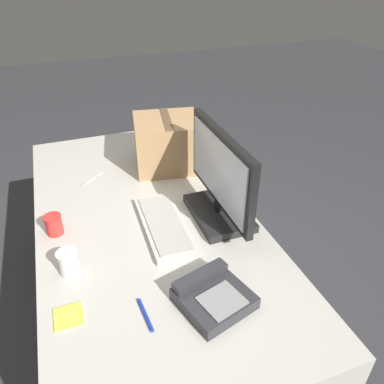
# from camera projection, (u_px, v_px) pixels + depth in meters

# --- Properties ---
(ground_plane) EXTENTS (12.00, 12.00, 0.00)m
(ground_plane) POSITION_uv_depth(u_px,v_px,m) (153.00, 321.00, 2.02)
(ground_plane) COLOR #38383D
(office_desk) EXTENTS (1.80, 0.90, 0.71)m
(office_desk) POSITION_uv_depth(u_px,v_px,m) (149.00, 273.00, 1.83)
(office_desk) COLOR beige
(office_desk) RESTS_ON ground_plane
(monitor) EXTENTS (0.55, 0.22, 0.39)m
(monitor) POSITION_uv_depth(u_px,v_px,m) (220.00, 183.00, 1.53)
(monitor) COLOR black
(monitor) RESTS_ON office_desk
(keyboard) EXTENTS (0.44, 0.18, 0.03)m
(keyboard) POSITION_uv_depth(u_px,v_px,m) (164.00, 225.00, 1.55)
(keyboard) COLOR beige
(keyboard) RESTS_ON office_desk
(desk_phone) EXTENTS (0.26, 0.26, 0.08)m
(desk_phone) POSITION_uv_depth(u_px,v_px,m) (213.00, 296.00, 1.22)
(desk_phone) COLOR #2D2D33
(desk_phone) RESTS_ON office_desk
(paper_cup_left) EXTENTS (0.07, 0.07, 0.09)m
(paper_cup_left) POSITION_uv_depth(u_px,v_px,m) (54.00, 225.00, 1.50)
(paper_cup_left) COLOR red
(paper_cup_left) RESTS_ON office_desk
(paper_cup_right) EXTENTS (0.07, 0.07, 0.09)m
(paper_cup_right) POSITION_uv_depth(u_px,v_px,m) (68.00, 262.00, 1.32)
(paper_cup_right) COLOR white
(paper_cup_right) RESTS_ON office_desk
(spoon) EXTENTS (0.12, 0.13, 0.00)m
(spoon) POSITION_uv_depth(u_px,v_px,m) (89.00, 180.00, 1.88)
(spoon) COLOR #B2B2B7
(spoon) RESTS_ON office_desk
(cardboard_box) EXTENTS (0.36, 0.38, 0.26)m
(cardboard_box) POSITION_uv_depth(u_px,v_px,m) (167.00, 143.00, 1.95)
(cardboard_box) COLOR tan
(cardboard_box) RESTS_ON office_desk
(pen_marker) EXTENTS (0.13, 0.02, 0.01)m
(pen_marker) POSITION_uv_depth(u_px,v_px,m) (145.00, 315.00, 1.18)
(pen_marker) COLOR #1933B2
(pen_marker) RESTS_ON office_desk
(sticky_note_pad) EXTENTS (0.09, 0.09, 0.01)m
(sticky_note_pad) POSITION_uv_depth(u_px,v_px,m) (69.00, 316.00, 1.18)
(sticky_note_pad) COLOR #E5DB4C
(sticky_note_pad) RESTS_ON office_desk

